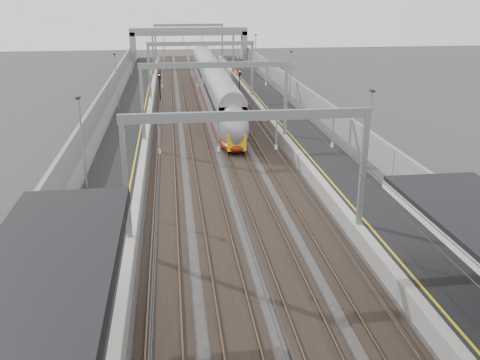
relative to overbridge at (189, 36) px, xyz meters
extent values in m
cube|color=black|center=(-8.00, -55.00, -4.81)|extent=(4.00, 120.00, 1.00)
cube|color=black|center=(8.00, -55.00, -4.81)|extent=(4.00, 120.00, 1.00)
cube|color=black|center=(-4.50, -55.00, -5.27)|extent=(2.40, 140.00, 0.08)
cube|color=brown|center=(-5.22, -55.00, -5.18)|extent=(0.07, 140.00, 0.14)
cube|color=brown|center=(-3.78, -55.00, -5.18)|extent=(0.07, 140.00, 0.14)
cube|color=black|center=(-1.50, -55.00, -5.27)|extent=(2.40, 140.00, 0.08)
cube|color=brown|center=(-2.22, -55.00, -5.18)|extent=(0.07, 140.00, 0.14)
cube|color=brown|center=(-0.78, -55.00, -5.18)|extent=(0.07, 140.00, 0.14)
cube|color=black|center=(1.50, -55.00, -5.27)|extent=(2.40, 140.00, 0.08)
cube|color=brown|center=(0.78, -55.00, -5.18)|extent=(0.07, 140.00, 0.14)
cube|color=brown|center=(2.22, -55.00, -5.18)|extent=(0.07, 140.00, 0.14)
cube|color=black|center=(4.50, -55.00, -5.27)|extent=(2.40, 140.00, 0.08)
cube|color=brown|center=(3.78, -55.00, -5.18)|extent=(0.07, 140.00, 0.14)
cube|color=brown|center=(5.22, -55.00, -5.18)|extent=(0.07, 140.00, 0.14)
cube|color=gray|center=(-6.30, -78.00, -1.01)|extent=(0.28, 0.28, 6.60)
cube|color=gray|center=(6.30, -78.00, -1.01)|extent=(0.28, 0.28, 6.60)
cube|color=gray|center=(0.00, -78.00, 2.04)|extent=(13.00, 0.25, 0.50)
cube|color=gray|center=(-6.30, -58.00, -1.01)|extent=(0.28, 0.28, 6.60)
cube|color=gray|center=(6.30, -58.00, -1.01)|extent=(0.28, 0.28, 6.60)
cube|color=gray|center=(0.00, -58.00, 2.04)|extent=(13.00, 0.25, 0.50)
cube|color=gray|center=(-6.30, -38.00, -1.01)|extent=(0.28, 0.28, 6.60)
cube|color=gray|center=(6.30, -38.00, -1.01)|extent=(0.28, 0.28, 6.60)
cube|color=gray|center=(0.00, -38.00, 2.04)|extent=(13.00, 0.25, 0.50)
cube|color=gray|center=(-6.30, -18.00, -1.01)|extent=(0.28, 0.28, 6.60)
cube|color=gray|center=(6.30, -18.00, -1.01)|extent=(0.28, 0.28, 6.60)
cube|color=gray|center=(0.00, -18.00, 2.04)|extent=(13.00, 0.25, 0.50)
cube|color=gray|center=(-6.30, 0.00, -1.01)|extent=(0.28, 0.28, 6.60)
cube|color=gray|center=(6.30, 0.00, -1.01)|extent=(0.28, 0.28, 6.60)
cube|color=gray|center=(0.00, 0.00, 2.04)|extent=(13.00, 0.25, 0.50)
cylinder|color=#262628|center=(-4.50, -50.00, 0.19)|extent=(0.03, 140.00, 0.03)
cylinder|color=#262628|center=(-1.50, -50.00, 0.19)|extent=(0.03, 140.00, 0.03)
cylinder|color=#262628|center=(1.50, -50.00, 0.19)|extent=(0.03, 140.00, 0.03)
cylinder|color=#262628|center=(4.50, -50.00, 0.19)|extent=(0.03, 140.00, 0.03)
cylinder|color=black|center=(-9.70, -86.00, -2.31)|extent=(0.20, 0.20, 4.00)
cube|color=gray|center=(0.00, 0.00, 0.89)|extent=(22.00, 2.20, 1.40)
cube|color=gray|center=(-10.50, 0.00, -2.21)|extent=(1.00, 2.20, 6.20)
cube|color=gray|center=(10.50, 0.00, -2.21)|extent=(1.00, 2.20, 6.20)
cube|color=gray|center=(-11.20, -55.00, -3.71)|extent=(0.30, 120.00, 3.20)
cube|color=gray|center=(11.20, -55.00, -3.71)|extent=(0.30, 120.00, 3.20)
cube|color=maroon|center=(1.50, -47.93, -4.73)|extent=(2.59, 22.08, 0.77)
cube|color=gray|center=(1.50, -47.93, -2.90)|extent=(2.59, 22.08, 2.88)
cube|color=black|center=(1.50, -55.66, -5.04)|extent=(1.92, 2.30, 0.48)
cube|color=maroon|center=(1.50, -25.47, -4.73)|extent=(2.59, 22.08, 0.77)
cube|color=gray|center=(1.50, -25.47, -2.90)|extent=(2.59, 22.08, 2.88)
cube|color=black|center=(1.50, -33.20, -5.04)|extent=(1.92, 2.30, 0.48)
ellipsoid|color=gray|center=(1.50, -59.16, -3.19)|extent=(2.59, 4.99, 4.03)
cube|color=yellow|center=(1.50, -61.23, -4.05)|extent=(1.63, 0.12, 1.44)
cube|color=black|center=(1.50, -60.79, -2.61)|extent=(1.54, 0.56, 0.90)
cylinder|color=black|center=(-5.20, -34.79, -3.81)|extent=(0.12, 0.12, 3.00)
cube|color=black|center=(-5.20, -34.79, -2.21)|extent=(0.32, 0.22, 0.75)
sphere|color=red|center=(-5.20, -34.92, -2.06)|extent=(0.16, 0.16, 0.16)
cylinder|color=black|center=(3.20, -37.65, -3.81)|extent=(0.12, 0.12, 3.00)
cube|color=black|center=(3.20, -37.65, -2.21)|extent=(0.32, 0.22, 0.75)
sphere|color=red|center=(3.20, -37.78, -2.06)|extent=(0.16, 0.16, 0.16)
cylinder|color=black|center=(5.40, -32.97, -3.81)|extent=(0.12, 0.12, 3.00)
cube|color=black|center=(5.40, -32.97, -2.21)|extent=(0.32, 0.22, 0.75)
sphere|color=red|center=(5.40, -33.10, -2.06)|extent=(0.16, 0.16, 0.16)
camera|label=1|loc=(-3.80, -104.29, 7.97)|focal=40.00mm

